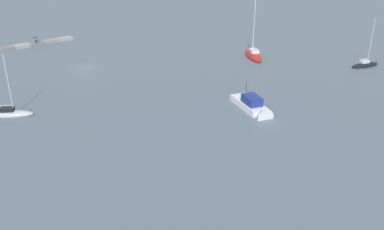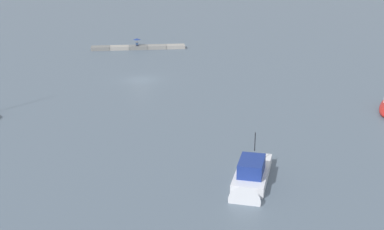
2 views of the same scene
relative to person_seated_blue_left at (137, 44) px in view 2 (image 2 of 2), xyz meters
name	(u,v)px [view 2 (image 2 of 2)]	position (x,y,z in m)	size (l,w,h in m)	color
ground_plane	(141,80)	(-0.19, 20.49, -0.86)	(500.00, 500.00, 0.00)	slate
seawall_pier	(138,47)	(-0.19, -0.23, -0.55)	(15.81, 1.89, 0.60)	gray
person_seated_blue_left	(137,44)	(0.00, 0.00, 0.00)	(0.46, 0.65, 0.73)	#1E2333
umbrella_open_navy	(137,39)	(0.01, -0.25, 0.85)	(1.24, 1.24, 1.27)	black
motorboat_white_near	(250,180)	(-7.64, 52.88, -0.40)	(4.85, 8.04, 4.32)	silver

